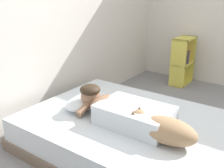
# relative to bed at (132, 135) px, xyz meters

# --- Properties ---
(ground_plane) EXTENTS (12.83, 12.83, 0.00)m
(ground_plane) POSITION_rel_bed_xyz_m (0.18, -0.49, -0.16)
(ground_plane) COLOR gray
(back_wall) EXTENTS (4.41, 0.12, 2.50)m
(back_wall) POSITION_rel_bed_xyz_m (0.18, 1.18, 1.09)
(back_wall) COLOR silver
(back_wall) RESTS_ON ground
(bed) EXTENTS (1.45, 2.04, 0.33)m
(bed) POSITION_rel_bed_xyz_m (0.00, 0.00, 0.00)
(bed) COLOR #726051
(bed) RESTS_ON ground
(pillow) EXTENTS (0.52, 0.32, 0.11)m
(pillow) POSITION_rel_bed_xyz_m (-0.03, 0.53, 0.22)
(pillow) COLOR silver
(pillow) RESTS_ON bed
(person_lying) EXTENTS (0.43, 0.92, 0.27)m
(person_lying) POSITION_rel_bed_xyz_m (-0.09, 0.07, 0.27)
(person_lying) COLOR silver
(person_lying) RESTS_ON bed
(dog) EXTENTS (0.26, 0.57, 0.21)m
(dog) POSITION_rel_bed_xyz_m (-0.17, -0.38, 0.27)
(dog) COLOR #9E7A56
(dog) RESTS_ON bed
(coffee_cup) EXTENTS (0.12, 0.09, 0.07)m
(coffee_cup) POSITION_rel_bed_xyz_m (0.27, 0.34, 0.21)
(coffee_cup) COLOR #D84C47
(coffee_cup) RESTS_ON bed
(cell_phone) EXTENTS (0.07, 0.14, 0.01)m
(cell_phone) POSITION_rel_bed_xyz_m (0.11, -0.03, 0.17)
(cell_phone) COLOR black
(cell_phone) RESTS_ON bed
(bookshelf) EXTENTS (0.45, 0.24, 0.75)m
(bookshelf) POSITION_rel_bed_xyz_m (2.07, 0.33, 0.22)
(bookshelf) COLOR #D8CC4C
(bookshelf) RESTS_ON ground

